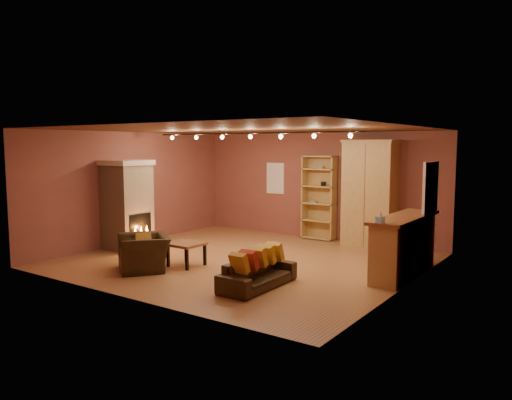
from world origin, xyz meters
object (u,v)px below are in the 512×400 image
Objects in this scene: armoire at (370,194)px; bar_counter at (404,245)px; coffee_table at (186,246)px; fireplace at (127,205)px; armchair at (144,247)px; loveseat at (258,268)px; bookcase at (320,197)px.

armoire reaches higher than bar_counter.
armoire is 4.02× the size of coffee_table.
armchair is (1.88, -1.21, -0.59)m from fireplace.
coffee_table is (-2.08, 0.43, 0.07)m from loveseat.
bookcase is (3.20, 3.73, 0.06)m from fireplace.
fireplace reaches higher than loveseat.
coffee_table is (2.35, -0.49, -0.65)m from fireplace.
loveseat is at bearing -11.77° from coffee_table.
armoire reaches higher than armchair.
bookcase reaches higher than fireplace.
bar_counter is at bearing -38.26° from bookcase.
bookcase is 1.34× the size of loveseat.
coffee_table is (0.47, 0.72, -0.06)m from armchair.
armchair reaches higher than coffee_table.
armoire is (4.66, 3.52, 0.24)m from fireplace.
fireplace is at bearing -176.84° from armchair.
bookcase is 0.85× the size of armoire.
bar_counter is at bearing 12.07° from fireplace.
bookcase is 4.37m from coffee_table.
bookcase is 1.49m from armoire.
bookcase is at bearing 14.20° from loveseat.
armoire reaches higher than fireplace.
armchair is at bearing -104.95° from bookcase.
bookcase reaches higher than coffee_table.
loveseat is (1.23, -4.66, -0.77)m from bookcase.
coffee_table is (-0.85, -4.22, -0.71)m from bookcase.
fireplace reaches higher than armchair.
coffee_table is (-3.89, -1.82, -0.17)m from bar_counter.
armchair is 0.86m from coffee_table.
fireplace is 1.29× the size of loveseat.
armoire is at bearing 60.06° from coffee_table.
armchair is at bearing -32.86° from fireplace.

